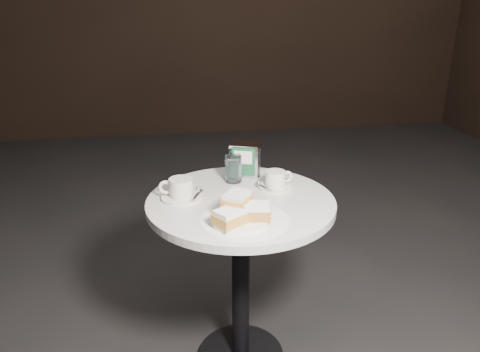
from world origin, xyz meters
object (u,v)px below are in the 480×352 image
coffee_cup_left (181,190)px  water_glass_right (252,163)px  cafe_table (241,246)px  water_glass_left (233,169)px  coffee_cup_right (276,181)px  beignet_plate (241,213)px  napkin_dispenser (245,159)px

coffee_cup_left → water_glass_right: 0.36m
coffee_cup_left → cafe_table: bearing=-1.2°
cafe_table → water_glass_left: water_glass_left is taller
coffee_cup_right → water_glass_left: (-0.15, 0.09, 0.02)m
beignet_plate → cafe_table: bearing=80.9°
coffee_cup_left → coffee_cup_right: 0.37m
water_glass_right → napkin_dispenser: napkin_dispenser is taller
napkin_dispenser → water_glass_left: bearing=-112.0°
beignet_plate → coffee_cup_right: 0.33m
beignet_plate → napkin_dispenser: size_ratio=1.68×
coffee_cup_right → water_glass_right: size_ratio=1.40×
water_glass_right → napkin_dispenser: size_ratio=0.81×
water_glass_right → water_glass_left: bearing=-149.6°
beignet_plate → water_glass_left: size_ratio=2.19×
beignet_plate → coffee_cup_left: beignet_plate is taller
cafe_table → water_glass_left: 0.31m
cafe_table → water_glass_right: size_ratio=6.48×
beignet_plate → water_glass_left: bearing=85.8°
water_glass_left → napkin_dispenser: 0.09m
coffee_cup_right → water_glass_right: bearing=102.2°
beignet_plate → coffee_cup_right: bearing=56.5°
beignet_plate → water_glass_right: (0.11, 0.41, 0.02)m
cafe_table → water_glass_right: 0.35m
cafe_table → beignet_plate: beignet_plate is taller
beignet_plate → coffee_cup_right: beignet_plate is taller
coffee_cup_left → water_glass_left: size_ratio=1.59×
cafe_table → coffee_cup_right: (0.15, 0.09, 0.23)m
cafe_table → napkin_dispenser: napkin_dispenser is taller
cafe_table → napkin_dispenser: 0.37m
coffee_cup_left → coffee_cup_right: (0.37, 0.05, -0.00)m
water_glass_left → water_glass_right: size_ratio=0.95×
napkin_dispenser → water_glass_right: bearing=-16.9°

